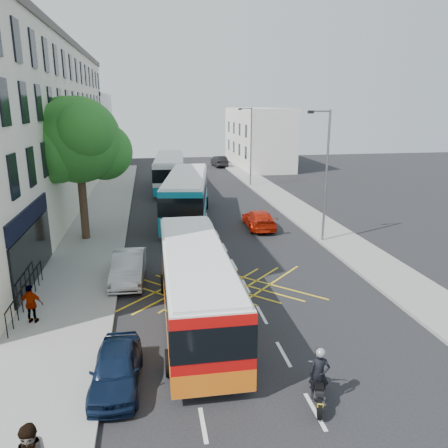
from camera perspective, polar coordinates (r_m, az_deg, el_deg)
name	(u,v)px	position (r m, az deg, el deg)	size (l,w,h in m)	color
ground	(283,354)	(16.01, 7.77, -16.48)	(120.00, 120.00, 0.00)	black
pavement_left	(86,239)	(29.43, -17.53, -1.87)	(5.00, 70.00, 0.15)	gray
pavement_right	(322,227)	(31.46, 12.68, -0.44)	(3.00, 70.00, 0.15)	gray
terrace_main	(23,126)	(38.68, -24.80, 11.49)	(8.30, 45.00, 13.50)	beige
terrace_far	(80,129)	(68.69, -18.29, 11.70)	(8.00, 20.00, 10.00)	silver
building_right	(257,137)	(62.98, 4.38, 11.24)	(6.00, 18.00, 8.00)	silver
street_tree	(78,141)	(28.28, -18.57, 10.24)	(6.30, 5.70, 8.80)	#382619
lamp_near	(325,170)	(27.33, 13.07, 6.94)	(1.45, 0.15, 8.00)	slate
lamp_far	(250,143)	(46.30, 3.42, 10.57)	(1.45, 0.15, 8.00)	slate
railings	(26,293)	(20.49, -24.43, -8.16)	(0.08, 5.60, 1.14)	black
bus_near	(196,284)	(17.40, -3.73, -7.81)	(2.76, 10.69, 3.00)	silver
bus_mid	(187,196)	(33.00, -4.88, 3.72)	(4.66, 12.53, 3.44)	silver
bus_far	(170,172)	(45.39, -7.09, 6.81)	(3.75, 12.34, 3.42)	silver
motorbike	(319,377)	(13.58, 12.30, -18.96)	(0.79, 1.93, 1.77)	black
parked_car_blue	(116,368)	(14.45, -13.89, -17.79)	(1.45, 3.62, 1.23)	#0C1932
parked_car_silver	(128,267)	(22.00, -12.37, -5.52)	(1.51, 4.34, 1.43)	#A9ABB1
red_hatchback	(259,219)	(30.79, 4.60, 0.65)	(1.81, 4.44, 1.29)	#B01B07
distant_car_grey	(181,171)	(53.60, -5.62, 6.92)	(2.22, 4.82, 1.34)	#3A3C41
distant_car_dark	(219,161)	(62.02, -0.62, 8.20)	(1.59, 4.57, 1.51)	black
pedestrian_far	(31,304)	(18.78, -23.85, -9.53)	(0.91, 0.38, 1.55)	gray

